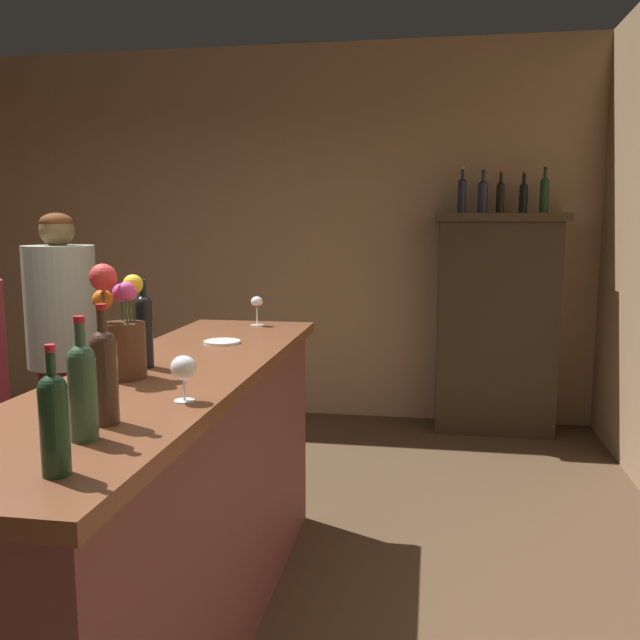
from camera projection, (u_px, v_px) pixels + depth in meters
name	position (u px, v px, depth m)	size (l,w,h in m)	color
wall_back	(279.00, 235.00, 5.57)	(5.19, 0.12, 2.99)	#A5825D
bar_counter	(174.00, 509.00, 2.50)	(0.63, 2.42, 1.08)	brown
display_cabinet	(496.00, 320.00, 5.08)	(0.96, 0.41, 1.67)	#30271A
wine_bottle_syrah	(144.00, 328.00, 2.44)	(0.06, 0.06, 0.32)	black
wine_bottle_rose	(54.00, 419.00, 1.39)	(0.06, 0.06, 0.28)	#1A381F
wine_bottle_pinot	(83.00, 387.00, 1.62)	(0.07, 0.07, 0.31)	#304D34
wine_bottle_malbec	(104.00, 372.00, 1.75)	(0.07, 0.07, 0.32)	#402A1D
wine_glass_front	(257.00, 304.00, 3.43)	(0.07, 0.07, 0.15)	white
wine_glass_mid	(183.00, 369.00, 1.98)	(0.08, 0.08, 0.14)	white
flower_arrangement	(121.00, 331.00, 2.26)	(0.17, 0.17, 0.39)	#4B2C19
cheese_plate	(222.00, 342.00, 2.94)	(0.16, 0.16, 0.01)	white
display_bottle_left	(462.00, 194.00, 4.99)	(0.06, 0.06, 0.34)	#1D2135
display_bottle_midleft	(483.00, 194.00, 4.97)	(0.07, 0.07, 0.32)	#232731
display_bottle_center	(500.00, 195.00, 4.95)	(0.06, 0.06, 0.31)	black
display_bottle_midright	(523.00, 196.00, 4.92)	(0.06, 0.06, 0.30)	black
display_bottle_right	(544.00, 193.00, 4.90)	(0.06, 0.06, 0.33)	#1D371C
patron_redhead	(64.00, 353.00, 3.65)	(0.37, 0.37, 1.65)	maroon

